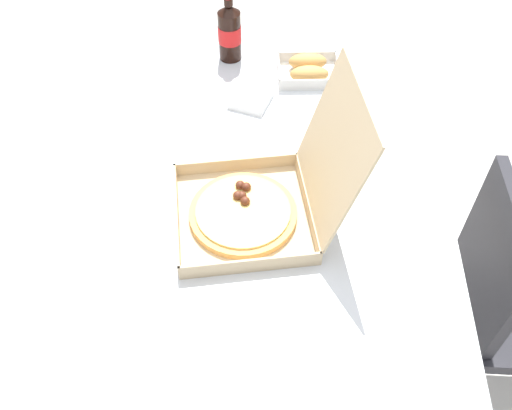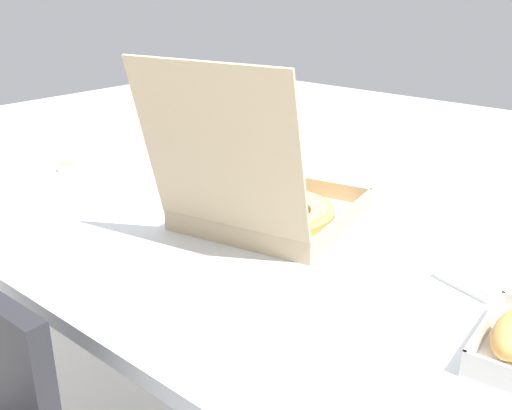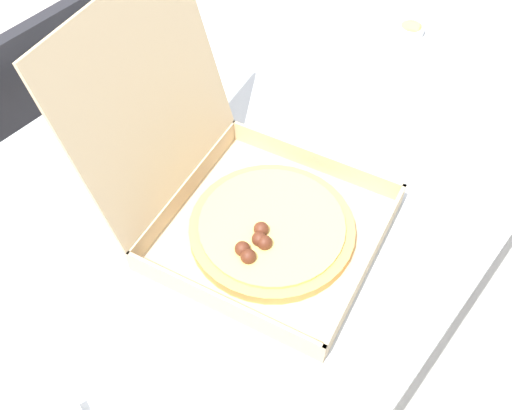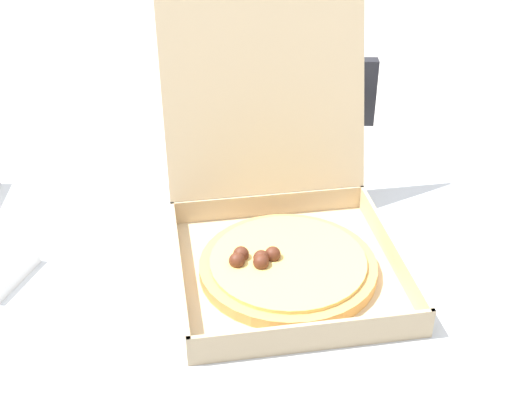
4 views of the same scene
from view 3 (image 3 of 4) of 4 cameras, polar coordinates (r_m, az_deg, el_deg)
ground_plane at (r=1.62m, az=-3.11°, el=-16.99°), size 10.00×10.00×0.00m
dining_table at (r=1.05m, az=-4.62°, el=-3.56°), size 1.44×0.82×0.73m
chair at (r=1.57m, az=-20.46°, el=6.57°), size 0.41×0.41×0.83m
pizza_box_open at (r=0.93m, az=-0.68°, el=-0.06°), size 0.40×0.47×0.36m
paper_menu at (r=1.22m, az=10.16°, el=10.37°), size 0.23×0.17×0.00m
dipping_sauce_cup at (r=1.40m, az=14.66°, el=15.99°), size 0.06×0.06×0.02m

